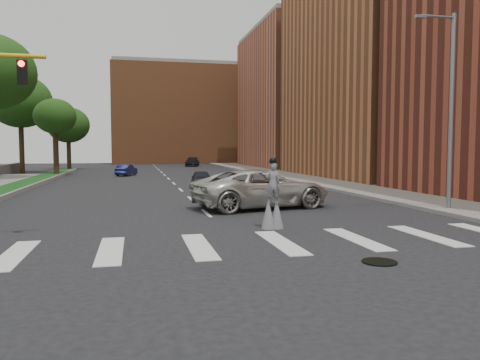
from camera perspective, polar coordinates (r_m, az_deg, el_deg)
ground_plane at (r=13.53m, az=1.04°, el=-8.71°), size 160.00×160.00×0.00m
grass_median at (r=33.98m, az=-26.93°, el=-1.25°), size 2.00×60.00×0.25m
median_curb at (r=33.74m, az=-25.20°, el=-1.21°), size 0.20×60.00×0.28m
sidewalk_right at (r=41.03m, az=9.71°, el=-0.09°), size 5.00×90.00×0.18m
manhole at (r=12.79m, az=16.63°, el=-9.54°), size 0.90×0.90×0.04m
building_mid at (r=50.47m, az=17.95°, el=14.11°), size 16.00×22.00×24.00m
building_far at (r=71.74m, az=7.95°, el=9.58°), size 16.00×22.00×20.00m
building_backdrop at (r=91.47m, az=-7.04°, el=7.75°), size 26.00×14.00×18.00m
streetlight at (r=23.56m, az=24.19°, el=8.32°), size 2.05×0.20×9.00m
stilt_performer at (r=17.16m, az=3.99°, el=-2.73°), size 0.84×0.53×2.62m
suv_crossing at (r=23.01m, az=2.62°, el=-1.06°), size 7.34×4.53×1.90m
car_near at (r=35.11m, az=-4.72°, el=0.15°), size 1.81×3.79×1.25m
car_mid at (r=50.58m, az=-13.68°, el=1.17°), size 2.34×3.75×1.17m
car_far at (r=74.16m, az=-5.84°, el=2.23°), size 2.91×5.20×1.42m
tree_5 at (r=59.28m, az=-25.22°, el=8.64°), size 7.05×7.05×11.19m
tree_6 at (r=52.42m, az=-21.63°, el=7.15°), size 4.29×4.29×8.02m
tree_7 at (r=66.65m, az=-20.21°, el=6.29°), size 5.58×5.58×8.33m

